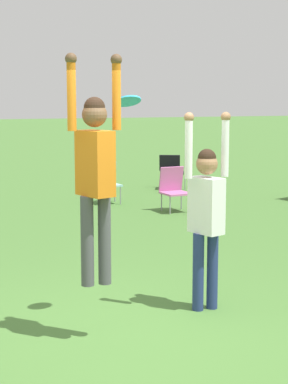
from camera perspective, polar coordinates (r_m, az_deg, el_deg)
ground_plane at (r=6.21m, az=-1.37°, el=-12.95°), size 120.00×120.00×0.00m
person_jumping at (r=5.81m, az=-4.37°, el=2.40°), size 0.52×0.41×2.11m
person_defending at (r=6.78m, az=5.56°, el=-1.33°), size 0.53×0.42×2.11m
frisbee at (r=6.31m, az=-1.48°, el=8.08°), size 0.27×0.25×0.12m
camping_chair_0 at (r=15.90m, az=2.49°, el=2.06°), size 0.68×0.74×0.83m
camping_chair_1 at (r=13.74m, az=-3.26°, el=1.11°), size 0.49×0.53×0.88m
camping_chair_3 at (r=12.76m, az=2.65°, el=0.46°), size 0.55×0.59×0.88m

